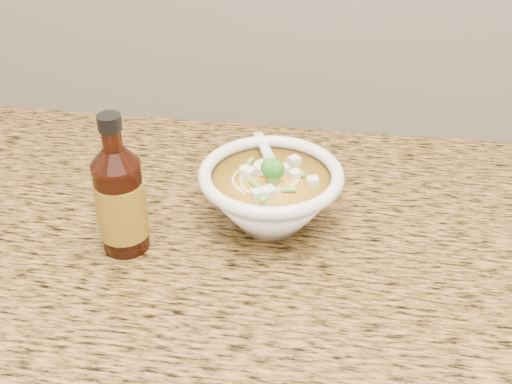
# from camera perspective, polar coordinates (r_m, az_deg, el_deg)

# --- Properties ---
(counter_slab) EXTENTS (4.00, 0.68, 0.04)m
(counter_slab) POSITION_cam_1_polar(r_m,az_deg,el_deg) (0.87, 7.39, -5.38)
(counter_slab) COLOR olive
(counter_slab) RESTS_ON cabinet
(soup_bowl) EXTENTS (0.19, 0.22, 0.11)m
(soup_bowl) POSITION_cam_1_polar(r_m,az_deg,el_deg) (0.86, 1.33, -0.36)
(soup_bowl) COLOR white
(soup_bowl) RESTS_ON counter_slab
(hot_sauce_bottle) EXTENTS (0.07, 0.07, 0.19)m
(hot_sauce_bottle) POSITION_cam_1_polar(r_m,az_deg,el_deg) (0.82, -11.95, -0.73)
(hot_sauce_bottle) COLOR #3A1108
(hot_sauce_bottle) RESTS_ON counter_slab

